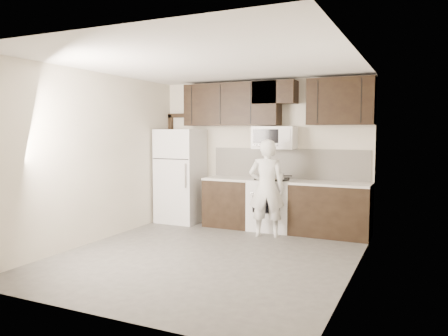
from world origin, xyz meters
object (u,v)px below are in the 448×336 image
Objects in this scene: stove at (272,204)px; microwave at (274,138)px; refrigerator at (181,176)px; person at (267,188)px.

microwave is at bearing 90.10° from stove.
refrigerator is 1.98m from person.
person is (0.07, -0.62, -0.83)m from microwave.
microwave is 2.00m from refrigerator.
microwave is 0.42× the size of refrigerator.
stove is 1.20m from microwave.
refrigerator is (-1.85, -0.05, 0.44)m from stove.
person is (1.92, -0.45, -0.08)m from refrigerator.
person is at bearing -81.46° from stove.
stove is 1.90m from refrigerator.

